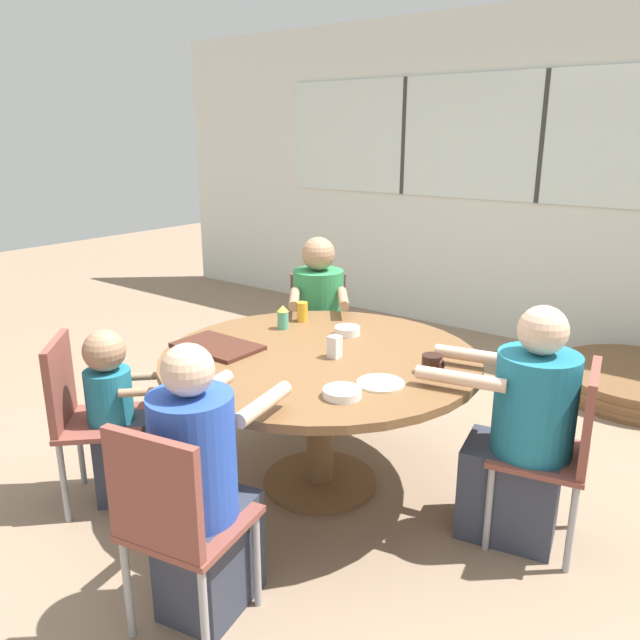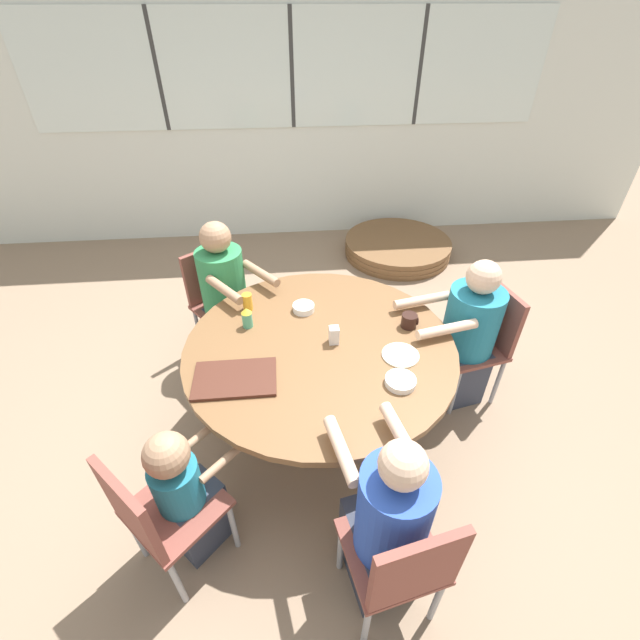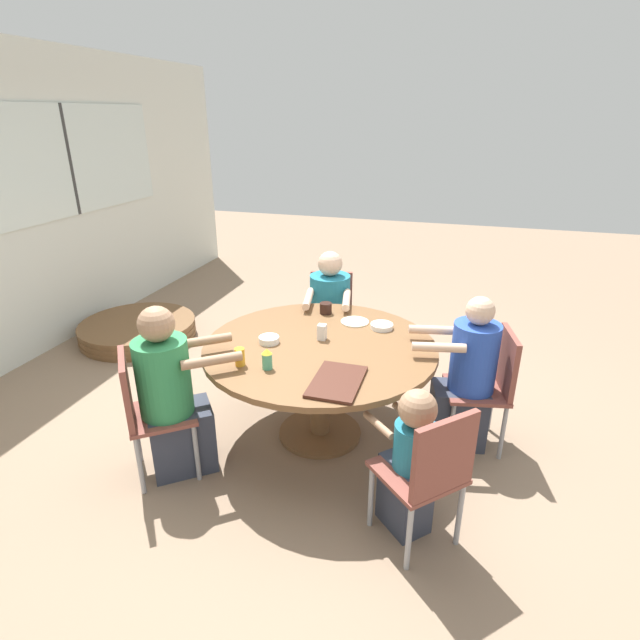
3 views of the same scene
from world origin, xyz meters
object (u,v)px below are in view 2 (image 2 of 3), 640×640
Objects in this scene: chair_for_toddler at (155,513)px; person_man_teal_shirt at (461,343)px; chair_for_man_blue_shirt at (403,563)px; sippy_cup at (247,317)px; folded_table_stack at (397,247)px; bowl_white_shallow at (400,381)px; bowl_cereal at (304,308)px; milk_carton_small at (334,335)px; juice_glass at (247,302)px; person_man_blue_shirt at (386,527)px; chair_for_woman_green_shirt at (216,294)px; coffee_mug at (409,321)px; person_toddler at (188,497)px; person_woman_green_shirt at (228,303)px; chair_for_man_teal_shirt at (484,335)px.

chair_for_toddler is 0.78× the size of person_man_teal_shirt.
sippy_cup reaches higher than chair_for_man_blue_shirt.
chair_for_man_blue_shirt is at bearing 139.34° from person_man_teal_shirt.
folded_table_stack is at bearing -14.90° from person_man_teal_shirt.
bowl_white_shallow is 1.18× the size of bowl_cereal.
milk_carton_small is (0.51, -0.20, -0.01)m from sippy_cup.
bowl_cereal is at bearing -7.93° from juice_glass.
chair_for_man_blue_shirt is 0.17m from person_man_blue_shirt.
person_man_blue_shirt is 1.00× the size of person_man_teal_shirt.
sippy_cup reaches higher than milk_carton_small.
chair_for_woman_green_shirt is 1.00× the size of chair_for_toddler.
folded_table_stack is at bearing 59.41° from bowl_cereal.
sippy_cup is 1.00m from bowl_white_shallow.
coffee_mug is at bearing 63.96° from chair_for_man_blue_shirt.
juice_glass is 0.36m from bowl_cereal.
coffee_mug is at bearing 12.86° from milk_carton_small.
bowl_white_shallow is at bearing -104.70° from folded_table_stack.
chair_for_woman_green_shirt is 0.78× the size of person_man_teal_shirt.
person_toddler is at bearing 144.13° from chair_for_man_blue_shirt.
milk_carton_small is (0.70, -0.78, 0.27)m from person_woman_green_shirt.
person_woman_green_shirt is 1.38m from coffee_mug.
sippy_cup is 0.18m from juice_glass.
milk_carton_small is at bearing -64.72° from bowl_cereal.
bowl_white_shallow is at bearing 93.29° from person_woman_green_shirt.
chair_for_man_blue_shirt reaches higher than folded_table_stack.
person_woman_green_shirt reaches higher than person_man_blue_shirt.
person_man_blue_shirt is at bearing 36.29° from chair_for_toddler.
chair_for_man_teal_shirt is (1.86, -0.68, 0.00)m from chair_for_woman_green_shirt.
person_woman_green_shirt is 1.70m from person_man_teal_shirt.
chair_for_toddler is 7.52× the size of juice_glass.
chair_for_man_teal_shirt reaches higher than milk_carton_small.
person_man_blue_shirt is 1.38m from sippy_cup.
chair_for_man_teal_shirt and chair_for_toddler have the same top height.
chair_for_woman_green_shirt is 5.26× the size of bowl_white_shallow.
person_man_teal_shirt reaches higher than milk_carton_small.
person_man_blue_shirt is 1.38m from bowl_cereal.
sippy_cup reaches higher than chair_for_toddler.
sippy_cup is 1.19× the size of juice_glass.
chair_for_man_blue_shirt is 8.56× the size of coffee_mug.
folded_table_stack is (1.17, 1.97, -0.66)m from bowl_cereal.
juice_glass reaches higher than bowl_cereal.
folded_table_stack is (0.53, 2.19, -0.68)m from coffee_mug.
bowl_cereal is 2.38m from folded_table_stack.
juice_glass is at bearing -128.40° from folded_table_stack.
person_toddler is at bearing -120.98° from bowl_cereal.
chair_for_man_teal_shirt reaches higher than folded_table_stack.
person_man_blue_shirt is 0.70m from bowl_white_shallow.
folded_table_stack is at bearing 76.42° from coffee_mug.
chair_for_man_blue_shirt is 0.74× the size of folded_table_stack.
person_man_blue_shirt reaches higher than chair_for_man_teal_shirt.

